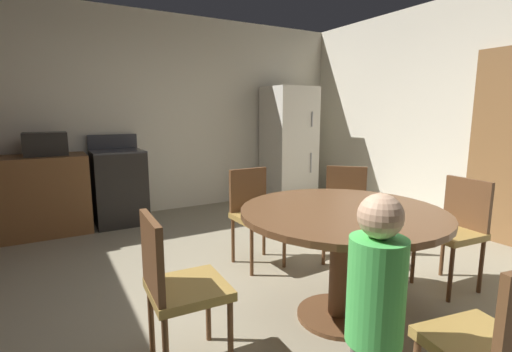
{
  "coord_description": "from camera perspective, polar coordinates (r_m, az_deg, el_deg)",
  "views": [
    {
      "loc": [
        -1.32,
        -2.0,
        1.38
      ],
      "look_at": [
        0.3,
        0.82,
        0.82
      ],
      "focal_mm": 25.92,
      "sensor_mm": 36.0,
      "label": 1
    }
  ],
  "objects": [
    {
      "name": "wall_back",
      "position": [
        5.34,
        -15.65,
        9.12
      ],
      "size": [
        6.06,
        0.12,
        2.7
      ],
      "primitive_type": "cube",
      "color": "silver",
      "rests_on": "ground"
    },
    {
      "name": "wall_right",
      "position": [
        4.84,
        31.78,
        7.99
      ],
      "size": [
        0.12,
        5.67,
        2.7
      ],
      "primitive_type": "cube",
      "color": "silver",
      "rests_on": "ground"
    },
    {
      "name": "chair_south",
      "position": [
        1.82,
        33.63,
        -21.0
      ],
      "size": [
        0.46,
        0.46,
        0.87
      ],
      "rotation": [
        0.0,
        0.0,
        7.68
      ],
      "color": "brown",
      "rests_on": "ground"
    },
    {
      "name": "microwave",
      "position": [
        4.78,
        -29.73,
        4.31
      ],
      "size": [
        0.44,
        0.32,
        0.26
      ],
      "primitive_type": "cube",
      "color": "black",
      "rests_on": "kitchen_counter"
    },
    {
      "name": "dining_table",
      "position": [
        2.51,
        13.06,
        -8.35
      ],
      "size": [
        1.33,
        1.33,
        0.76
      ],
      "color": "brown",
      "rests_on": "ground"
    },
    {
      "name": "door_panelled",
      "position": [
        4.61,
        34.71,
        3.57
      ],
      "size": [
        0.05,
        0.84,
        2.04
      ],
      "primitive_type": "cube",
      "color": "olive",
      "rests_on": "ground"
    },
    {
      "name": "chair_west",
      "position": [
        2.06,
        -12.32,
        -15.77
      ],
      "size": [
        0.42,
        0.42,
        0.87
      ],
      "rotation": [
        0.0,
        0.0,
        6.24
      ],
      "color": "brown",
      "rests_on": "ground"
    },
    {
      "name": "refrigerator",
      "position": [
        5.77,
        5.06,
        4.8
      ],
      "size": [
        0.68,
        0.68,
        1.76
      ],
      "color": "silver",
      "rests_on": "ground"
    },
    {
      "name": "person_child",
      "position": [
        1.61,
        17.78,
        -20.7
      ],
      "size": [
        0.31,
        0.31,
        1.09
      ],
      "rotation": [
        0.0,
        0.0,
        7.23
      ],
      "color": "#665B51",
      "rests_on": "ground"
    },
    {
      "name": "ground_plane",
      "position": [
        2.77,
        3.29,
        -20.17
      ],
      "size": [
        14.0,
        14.0,
        0.0
      ],
      "primitive_type": "plane",
      "color": "gray"
    },
    {
      "name": "chair_north",
      "position": [
        3.38,
        -0.25,
        -5.27
      ],
      "size": [
        0.41,
        0.41,
        0.87
      ],
      "rotation": [
        0.0,
        0.0,
        4.74
      ],
      "color": "brown",
      "rests_on": "ground"
    },
    {
      "name": "chair_northeast",
      "position": [
        3.6,
        13.58,
        -4.6
      ],
      "size": [
        0.57,
        0.57,
        0.87
      ],
      "rotation": [
        0.0,
        0.0,
        3.94
      ],
      "color": "brown",
      "rests_on": "ground"
    },
    {
      "name": "oven_range",
      "position": [
        4.92,
        -20.37,
        -1.52
      ],
      "size": [
        0.6,
        0.6,
        1.1
      ],
      "color": "black",
      "rests_on": "ground"
    },
    {
      "name": "chair_east",
      "position": [
        3.32,
        28.41,
        -6.8
      ],
      "size": [
        0.43,
        0.43,
        0.87
      ],
      "rotation": [
        0.0,
        0.0,
        3.06
      ],
      "color": "brown",
      "rests_on": "ground"
    }
  ]
}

